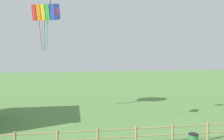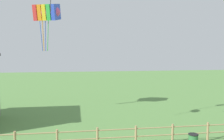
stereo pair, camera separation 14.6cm
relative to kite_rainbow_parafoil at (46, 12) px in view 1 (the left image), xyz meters
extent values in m
cylinder|color=#9E7F56|center=(1.36, -8.77, -8.57)|extent=(0.14, 0.14, 1.22)
cylinder|color=#9E7F56|center=(3.71, -8.77, -8.57)|extent=(0.14, 0.14, 1.22)
cylinder|color=#9E7F56|center=(6.07, -8.77, -8.57)|extent=(0.14, 0.14, 1.22)
cylinder|color=#9E7F56|center=(8.42, -8.77, -8.57)|extent=(0.14, 0.14, 1.22)
cylinder|color=#9E7F56|center=(10.78, -8.77, -8.57)|extent=(0.14, 0.14, 1.22)
cylinder|color=#9E7F56|center=(4.89, -8.77, -8.14)|extent=(21.20, 0.07, 0.07)
cylinder|color=#9E7F56|center=(4.89, -8.77, -8.63)|extent=(21.20, 0.07, 0.07)
cylinder|color=black|center=(9.19, -9.99, -8.24)|extent=(0.59, 0.59, 0.04)
ellipsoid|color=#E54C8C|center=(0.00, 0.00, 0.01)|extent=(2.86, 2.31, 1.59)
cube|color=red|center=(-0.80, 0.28, 0.01)|extent=(0.86, 1.64, 1.62)
cube|color=orange|center=(-0.40, 0.14, 0.01)|extent=(0.86, 1.64, 1.62)
cube|color=yellow|center=(0.00, 0.00, 0.01)|extent=(0.86, 1.64, 1.62)
cube|color=green|center=(0.40, -0.14, 0.01)|extent=(0.86, 1.64, 1.62)
cube|color=blue|center=(0.80, -0.27, 0.01)|extent=(0.86, 1.64, 1.62)
cylinder|color=blue|center=(-0.52, -0.16, -2.04)|extent=(0.24, 0.43, 2.84)
cylinder|color=orange|center=(-0.34, -0.20, -2.04)|extent=(0.12, 0.46, 2.84)
cylinder|color=blue|center=(-0.14, -0.22, -2.04)|extent=(0.12, 0.46, 2.84)
cylinder|color=green|center=(0.08, -0.22, -2.04)|extent=(0.24, 0.43, 2.84)
camera|label=1|loc=(2.30, -23.22, -3.34)|focal=40.00mm
camera|label=2|loc=(2.45, -23.25, -3.34)|focal=40.00mm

